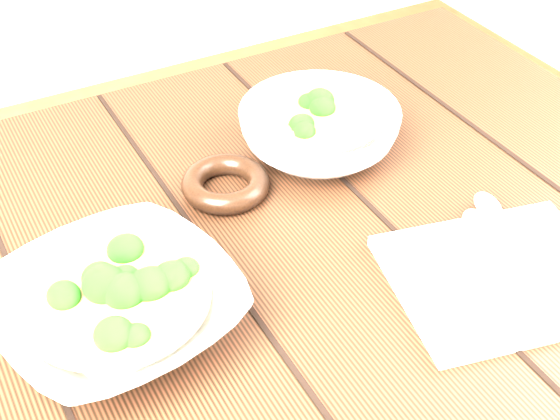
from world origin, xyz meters
The scene contains 7 objects.
table centered at (0.00, 0.00, 0.63)m, with size 1.20×0.80×0.75m.
soup_bowl_front centered at (-0.15, -0.05, 0.78)m, with size 0.27×0.27×0.07m.
soup_bowl_back centered at (0.18, 0.12, 0.78)m, with size 0.24×0.24×0.07m.
trivet centered at (0.04, 0.10, 0.76)m, with size 0.11×0.11×0.03m, color black.
napkin centered at (0.23, -0.17, 0.76)m, with size 0.23×0.19×0.01m, color beige.
spoon_left centered at (0.24, -0.13, 0.77)m, with size 0.10×0.17×0.01m.
spoon_right centered at (0.27, -0.12, 0.77)m, with size 0.09×0.18×0.01m.
Camera 1 is at (-0.26, -0.58, 1.33)m, focal length 50.00 mm.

